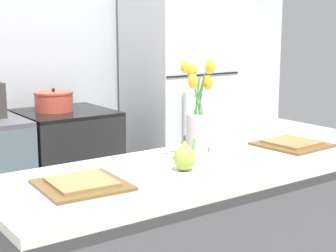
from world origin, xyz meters
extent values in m
cube|color=silver|center=(0.00, 2.00, 1.35)|extent=(5.20, 0.08, 2.70)
cube|color=beige|center=(0.00, 0.00, 0.90)|extent=(1.80, 0.66, 0.03)
cube|color=black|center=(0.10, 1.60, 0.45)|extent=(0.60, 0.60, 0.89)
cube|color=black|center=(0.10, 1.60, 0.91)|extent=(0.60, 0.60, 0.02)
cube|color=black|center=(0.10, 1.30, 0.41)|extent=(0.42, 0.01, 0.29)
cube|color=silver|center=(1.05, 1.60, 0.92)|extent=(0.68, 0.64, 1.83)
cube|color=black|center=(1.05, 1.28, 1.14)|extent=(0.67, 0.01, 0.01)
cylinder|color=#B2B5B7|center=(0.86, 1.26, 0.63)|extent=(0.02, 0.02, 0.80)
cylinder|color=silver|center=(0.00, 0.02, 1.02)|extent=(0.11, 0.11, 0.20)
cylinder|color=#569E4C|center=(0.01, 0.02, 1.10)|extent=(0.08, 0.01, 0.26)
ellipsoid|color=yellow|center=(0.05, 0.03, 1.25)|extent=(0.04, 0.04, 0.06)
cylinder|color=#569E4C|center=(0.00, 0.05, 1.12)|extent=(0.01, 0.06, 0.31)
ellipsoid|color=yellow|center=(0.00, 0.08, 1.29)|extent=(0.04, 0.04, 0.07)
cylinder|color=#569E4C|center=(-0.02, 0.03, 1.14)|extent=(0.07, 0.06, 0.33)
ellipsoid|color=yellow|center=(-0.05, 0.06, 1.32)|extent=(0.03, 0.03, 0.05)
cylinder|color=#569E4C|center=(-0.01, 0.02, 1.11)|extent=(0.11, 0.07, 0.27)
ellipsoid|color=yellow|center=(-0.06, -0.01, 1.26)|extent=(0.04, 0.04, 0.06)
cylinder|color=#569E4C|center=(0.00, 0.01, 1.14)|extent=(0.02, 0.09, 0.33)
ellipsoid|color=yellow|center=(0.01, -0.03, 1.32)|extent=(0.04, 0.04, 0.06)
ellipsoid|color=#9EBC47|center=(-0.13, -0.05, 0.97)|extent=(0.09, 0.09, 0.10)
cone|color=#9EBC47|center=(-0.13, -0.05, 1.02)|extent=(0.05, 0.05, 0.04)
cylinder|color=brown|center=(-0.13, -0.05, 1.05)|extent=(0.01, 0.01, 0.02)
cube|color=brown|center=(-0.56, 0.00, 0.92)|extent=(0.32, 0.32, 0.01)
cube|color=#A37A42|center=(-0.56, 0.00, 0.93)|extent=(0.23, 0.23, 0.01)
cube|color=brown|center=(0.56, 0.00, 0.92)|extent=(0.32, 0.32, 0.01)
cube|color=#A37A42|center=(0.56, 0.00, 0.93)|extent=(0.23, 0.23, 0.01)
cylinder|color=#CC4C38|center=(0.04, 1.64, 0.98)|extent=(0.25, 0.25, 0.12)
cylinder|color=#CC4C38|center=(0.04, 1.64, 1.04)|extent=(0.26, 0.26, 0.01)
sphere|color=black|center=(0.04, 1.64, 1.06)|extent=(0.02, 0.02, 0.02)
camera|label=1|loc=(-1.33, -1.62, 1.48)|focal=55.00mm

